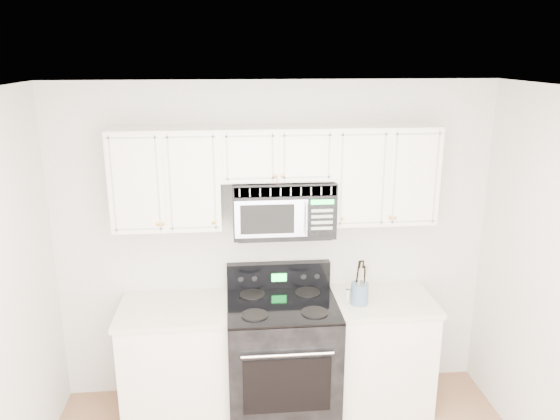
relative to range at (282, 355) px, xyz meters
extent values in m
cube|color=white|center=(-0.03, -1.39, 2.12)|extent=(3.50, 3.50, 0.01)
cube|color=white|center=(-0.03, 0.36, 0.82)|extent=(3.50, 0.01, 2.60)
cube|color=white|center=(-0.83, 0.04, -0.04)|extent=(0.82, 0.63, 0.88)
cube|color=beige|center=(-0.83, 0.04, 0.42)|extent=(0.86, 0.65, 0.04)
cube|color=black|center=(-0.83, 0.08, -0.43)|extent=(0.82, 0.55, 0.10)
cube|color=white|center=(0.77, 0.04, -0.04)|extent=(0.82, 0.63, 0.88)
cube|color=beige|center=(0.77, 0.04, 0.42)|extent=(0.86, 0.65, 0.04)
cube|color=black|center=(0.77, 0.08, -0.43)|extent=(0.82, 0.55, 0.10)
cube|color=black|center=(0.00, -0.01, -0.02)|extent=(0.85, 0.72, 0.92)
cube|color=black|center=(0.00, -0.37, -0.03)|extent=(0.65, 0.01, 0.45)
cylinder|color=silver|center=(0.00, -0.40, 0.24)|extent=(0.67, 0.02, 0.02)
cube|color=black|center=(0.00, -0.01, 0.44)|extent=(0.85, 0.72, 0.02)
cube|color=black|center=(0.00, 0.32, 0.55)|extent=(0.85, 0.08, 0.22)
cube|color=#09DC39|center=(0.00, 0.27, 0.55)|extent=(0.12, 0.00, 0.07)
cube|color=white|center=(-0.85, 0.19, 1.41)|extent=(0.80, 0.33, 0.75)
cube|color=white|center=(0.79, 0.19, 1.41)|extent=(0.80, 0.33, 0.75)
cube|color=white|center=(-0.03, 0.19, 1.59)|extent=(0.84, 0.33, 0.39)
sphere|color=gold|center=(-0.87, 0.00, 1.12)|extent=(0.03, 0.03, 0.03)
sphere|color=gold|center=(-0.51, 0.00, 1.12)|extent=(0.03, 0.03, 0.03)
sphere|color=gold|center=(0.45, 0.00, 1.12)|extent=(0.03, 0.03, 0.03)
sphere|color=gold|center=(0.81, 0.00, 1.12)|extent=(0.03, 0.03, 0.03)
sphere|color=gold|center=(-0.06, 0.00, 1.46)|extent=(0.03, 0.03, 0.03)
sphere|color=gold|center=(0.00, 0.00, 1.46)|extent=(0.03, 0.03, 0.03)
cylinder|color=red|center=(-0.04, 0.00, 1.39)|extent=(0.01, 0.00, 0.12)
sphere|color=gold|center=(-0.04, 0.00, 1.33)|extent=(0.04, 0.04, 0.04)
cube|color=black|center=(0.02, 0.16, 1.18)|extent=(0.77, 0.38, 0.42)
cube|color=#A7A7A3|center=(0.02, -0.02, 1.34)|extent=(0.75, 0.01, 0.08)
cube|color=silver|center=(-0.08, -0.03, 1.14)|extent=(0.54, 0.01, 0.28)
cube|color=black|center=(-0.11, -0.04, 1.14)|extent=(0.40, 0.01, 0.22)
cube|color=black|center=(0.29, -0.03, 1.14)|extent=(0.21, 0.01, 0.28)
cube|color=#09DC39|center=(0.29, -0.04, 1.26)|extent=(0.17, 0.00, 0.04)
cylinder|color=silver|center=(0.17, -0.07, 1.14)|extent=(0.02, 0.02, 0.24)
cylinder|color=#4B5F77|center=(0.60, -0.03, 0.52)|extent=(0.14, 0.14, 0.17)
cylinder|color=#AA844A|center=(0.63, -0.03, 0.60)|extent=(0.01, 0.01, 0.29)
cylinder|color=black|center=(0.58, 0.00, 0.61)|extent=(0.01, 0.01, 0.32)
cylinder|color=#AA844A|center=(0.58, -0.07, 0.63)|extent=(0.01, 0.01, 0.34)
cylinder|color=black|center=(0.63, -0.03, 0.60)|extent=(0.01, 0.01, 0.29)
cylinder|color=silver|center=(0.53, 0.06, 0.47)|extent=(0.04, 0.04, 0.08)
cylinder|color=silver|center=(0.53, 0.06, 0.52)|extent=(0.04, 0.04, 0.01)
cylinder|color=silver|center=(0.58, 0.08, 0.48)|extent=(0.04, 0.04, 0.08)
cylinder|color=silver|center=(0.58, 0.08, 0.52)|extent=(0.04, 0.04, 0.02)
camera|label=1|loc=(-0.38, -3.82, 2.32)|focal=35.00mm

